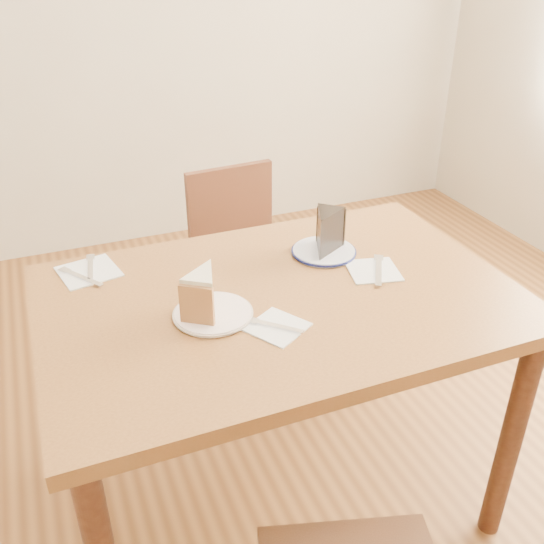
{
  "coord_description": "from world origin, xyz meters",
  "views": [
    {
      "loc": [
        -0.51,
        -1.21,
        1.56
      ],
      "look_at": [
        -0.01,
        0.03,
        0.8
      ],
      "focal_mm": 40.0,
      "sensor_mm": 36.0,
      "label": 1
    }
  ],
  "objects_px": {
    "plate_cream": "(213,314)",
    "chocolate_cake": "(326,235)",
    "carrot_cake": "(205,292)",
    "chair_far": "(245,267)",
    "plate_navy": "(324,251)",
    "table": "(280,326)"
  },
  "relations": [
    {
      "from": "carrot_cake",
      "to": "plate_cream",
      "type": "bearing_deg",
      "value": -18.83
    },
    {
      "from": "chair_far",
      "to": "carrot_cake",
      "type": "relative_size",
      "value": 7.3
    },
    {
      "from": "plate_cream",
      "to": "chocolate_cake",
      "type": "height_order",
      "value": "chocolate_cake"
    },
    {
      "from": "chair_far",
      "to": "chocolate_cake",
      "type": "height_order",
      "value": "chocolate_cake"
    },
    {
      "from": "carrot_cake",
      "to": "chocolate_cake",
      "type": "distance_m",
      "value": 0.43
    },
    {
      "from": "plate_navy",
      "to": "chocolate_cake",
      "type": "bearing_deg",
      "value": -105.58
    },
    {
      "from": "plate_cream",
      "to": "chocolate_cake",
      "type": "relative_size",
      "value": 1.63
    },
    {
      "from": "chair_far",
      "to": "plate_navy",
      "type": "height_order",
      "value": "chair_far"
    },
    {
      "from": "table",
      "to": "chair_far",
      "type": "height_order",
      "value": "chair_far"
    },
    {
      "from": "chocolate_cake",
      "to": "carrot_cake",
      "type": "bearing_deg",
      "value": 63.14
    },
    {
      "from": "table",
      "to": "plate_navy",
      "type": "bearing_deg",
      "value": 38.07
    },
    {
      "from": "plate_cream",
      "to": "carrot_cake",
      "type": "xyz_separation_m",
      "value": [
        -0.01,
        0.02,
        0.05
      ]
    },
    {
      "from": "plate_cream",
      "to": "plate_navy",
      "type": "height_order",
      "value": "same"
    },
    {
      "from": "carrot_cake",
      "to": "chocolate_cake",
      "type": "height_order",
      "value": "chocolate_cake"
    },
    {
      "from": "chair_far",
      "to": "plate_cream",
      "type": "height_order",
      "value": "chair_far"
    },
    {
      "from": "carrot_cake",
      "to": "chocolate_cake",
      "type": "relative_size",
      "value": 0.97
    },
    {
      "from": "plate_navy",
      "to": "carrot_cake",
      "type": "height_order",
      "value": "carrot_cake"
    },
    {
      "from": "table",
      "to": "chocolate_cake",
      "type": "bearing_deg",
      "value": 36.25
    },
    {
      "from": "plate_cream",
      "to": "carrot_cake",
      "type": "height_order",
      "value": "carrot_cake"
    },
    {
      "from": "plate_cream",
      "to": "plate_navy",
      "type": "bearing_deg",
      "value": 25.97
    },
    {
      "from": "plate_cream",
      "to": "table",
      "type": "bearing_deg",
      "value": 9.6
    },
    {
      "from": "chocolate_cake",
      "to": "chair_far",
      "type": "bearing_deg",
      "value": -42.8
    }
  ]
}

